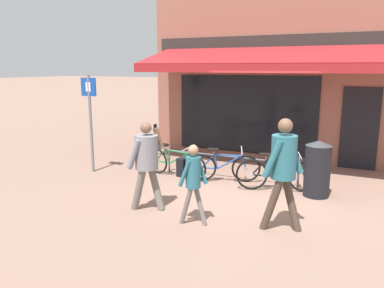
{
  "coord_description": "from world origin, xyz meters",
  "views": [
    {
      "loc": [
        2.25,
        -7.25,
        2.58
      ],
      "look_at": [
        -0.93,
        -0.53,
        1.05
      ],
      "focal_mm": 35.0,
      "sensor_mm": 36.0,
      "label": 1
    }
  ],
  "objects": [
    {
      "name": "parking_sign",
      "position": [
        -3.9,
        -0.08,
        1.47
      ],
      "size": [
        0.44,
        0.07,
        2.39
      ],
      "color": "slate",
      "rests_on": "ground_plane"
    },
    {
      "name": "bicycle_black",
      "position": [
        0.63,
        0.38,
        0.37
      ],
      "size": [
        1.71,
        0.65,
        0.82
      ],
      "rotation": [
        0.04,
        0.0,
        0.3
      ],
      "color": "black",
      "rests_on": "ground_plane"
    },
    {
      "name": "pedestrian_adult",
      "position": [
        -1.29,
        -1.68,
        0.99
      ],
      "size": [
        0.62,
        0.65,
        1.65
      ],
      "rotation": [
        0.0,
        0.0,
        -0.13
      ],
      "color": "slate",
      "rests_on": "ground_plane"
    },
    {
      "name": "shop_front",
      "position": [
        -0.13,
        4.52,
        2.86
      ],
      "size": [
        7.37,
        4.85,
        5.74
      ],
      "color": "#8E5647",
      "rests_on": "ground_plane"
    },
    {
      "name": "litter_bin",
      "position": [
        1.42,
        0.41,
        0.58
      ],
      "size": [
        0.52,
        0.52,
        1.15
      ],
      "color": "black",
      "rests_on": "ground_plane"
    },
    {
      "name": "bicycle_green",
      "position": [
        -1.82,
        0.36,
        0.36
      ],
      "size": [
        1.77,
        0.57,
        0.82
      ],
      "rotation": [
        0.12,
        0.0,
        -0.15
      ],
      "color": "black",
      "rests_on": "ground_plane"
    },
    {
      "name": "bike_rack_rail",
      "position": [
        -0.58,
        0.72,
        0.47
      ],
      "size": [
        3.26,
        0.04,
        0.57
      ],
      "color": "#47494F",
      "rests_on": "ground_plane"
    },
    {
      "name": "pedestrian_child",
      "position": [
        -0.28,
        -1.93,
        0.86
      ],
      "size": [
        0.51,
        0.36,
        1.37
      ],
      "rotation": [
        0.0,
        0.0,
        -0.11
      ],
      "color": "slate",
      "rests_on": "ground_plane"
    },
    {
      "name": "bicycle_blue",
      "position": [
        -0.62,
        0.5,
        0.35
      ],
      "size": [
        1.6,
        0.69,
        0.81
      ],
      "rotation": [
        0.13,
        0.0,
        0.35
      ],
      "color": "black",
      "rests_on": "ground_plane"
    },
    {
      "name": "ground_plane",
      "position": [
        0.0,
        0.0,
        0.0
      ],
      "size": [
        160.0,
        160.0,
        0.0
      ],
      "primitive_type": "plane",
      "color": "#846656"
    },
    {
      "name": "pedestrian_second_adult",
      "position": [
        1.12,
        -1.52,
        1.11
      ],
      "size": [
        0.66,
        0.58,
        1.83
      ],
      "rotation": [
        0.0,
        0.0,
        -0.11
      ],
      "color": "#47382D",
      "rests_on": "ground_plane"
    }
  ]
}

